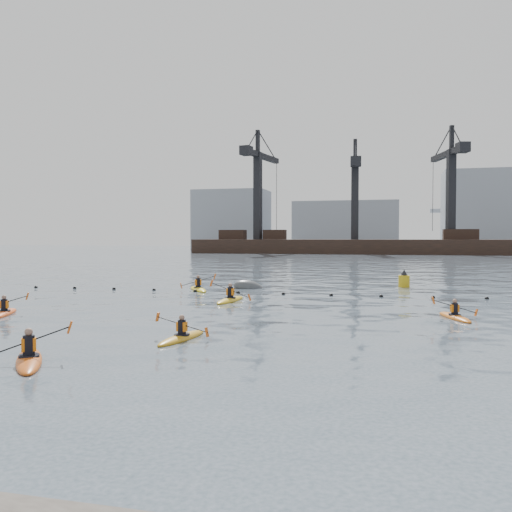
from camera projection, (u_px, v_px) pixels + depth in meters
The scene contains 12 objects.
ground at pixel (60, 392), 12.66m from camera, with size 400.00×400.00×0.00m, color #35464E.
float_line at pixel (261, 293), 34.64m from camera, with size 33.24×0.73×0.24m.
barge_pier at pixel (354, 245), 119.37m from camera, with size 72.00×19.30×29.50m.
skyline at pixel (371, 218), 157.61m from camera, with size 141.00×28.00×22.00m.
kayaker_0 at pixel (29, 359), 15.61m from camera, with size 2.61×3.29×1.27m.
kayaker_1 at pixel (182, 337), 19.11m from camera, with size 2.09×3.16×1.03m.
kayaker_2 at pixel (4, 312), 25.23m from camera, with size 2.09×3.24×1.14m.
kayaker_3 at pixel (230, 299), 30.53m from camera, with size 2.49×3.66×1.32m.
kayaker_4 at pixel (455, 316), 24.06m from camera, with size 2.04×3.12×1.09m.
kayaker_5 at pixel (198, 289), 36.83m from camera, with size 2.57×3.48×1.25m.
mooring_buoy at pixel (249, 288), 38.27m from camera, with size 2.20×1.30×1.10m, color #414447.
nav_buoy at pixel (404, 281), 39.08m from camera, with size 0.79×0.79×1.44m.
Camera 1 is at (7.45, -11.08, 3.61)m, focal length 38.00 mm.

